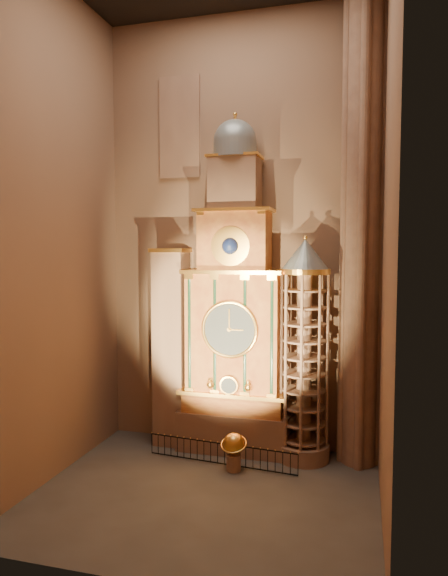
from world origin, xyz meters
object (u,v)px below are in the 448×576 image
(astronomical_clock, at_px, (235,319))
(portrait_tower, at_px, (171,346))
(iron_railing, at_px, (221,454))
(stair_turret, at_px, (304,352))
(celestial_globe, at_px, (234,448))

(astronomical_clock, height_order, portrait_tower, astronomical_clock)
(portrait_tower, bearing_deg, astronomical_clock, -0.29)
(portrait_tower, bearing_deg, iron_railing, -32.07)
(stair_turret, bearing_deg, celestial_globe, -143.33)
(astronomical_clock, relative_size, iron_railing, 2.28)
(astronomical_clock, distance_m, stair_turret, 3.78)
(portrait_tower, bearing_deg, stair_turret, -2.33)
(iron_railing, bearing_deg, portrait_tower, 147.93)
(portrait_tower, bearing_deg, celestial_globe, -31.68)
(astronomical_clock, bearing_deg, celestial_globe, -76.64)
(astronomical_clock, relative_size, stair_turret, 1.55)
(stair_turret, bearing_deg, portrait_tower, 177.67)
(astronomical_clock, xyz_separation_m, celestial_globe, (0.58, -2.44, -5.63))
(portrait_tower, distance_m, iron_railing, 6.00)
(stair_turret, height_order, iron_railing, stair_turret)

